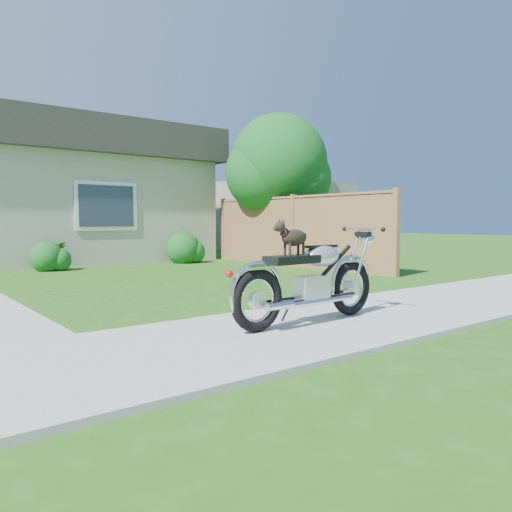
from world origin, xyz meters
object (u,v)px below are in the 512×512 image
(motorcycle_with_dog, at_px, (311,278))
(tree_near, at_px, (284,167))
(tree_far, at_px, (284,166))
(potted_plant_right, at_px, (60,256))
(fence, at_px, (293,231))

(motorcycle_with_dog, bearing_deg, tree_near, 49.28)
(tree_far, distance_m, potted_plant_right, 9.37)
(tree_far, relative_size, potted_plant_right, 7.35)
(tree_far, bearing_deg, potted_plant_right, -169.24)
(tree_near, height_order, potted_plant_right, tree_near)
(tree_far, xyz_separation_m, potted_plant_right, (-8.75, -1.66, -2.91))
(tree_near, distance_m, motorcycle_with_dog, 9.34)
(tree_near, height_order, motorcycle_with_dog, tree_near)
(fence, distance_m, tree_far, 6.18)
(tree_far, bearing_deg, motorcycle_with_dog, -129.86)
(fence, relative_size, tree_far, 1.30)
(tree_far, relative_size, motorcycle_with_dog, 2.28)
(potted_plant_right, xyz_separation_m, motorcycle_with_dog, (0.25, -8.51, 0.20))
(fence, distance_m, tree_near, 2.41)
(tree_near, relative_size, potted_plant_right, 6.26)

